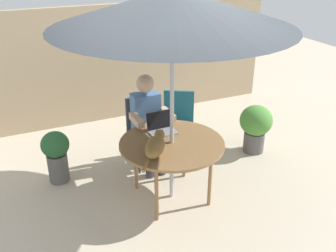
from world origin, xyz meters
The scene contains 11 objects.
ground_plane centered at (0.00, 0.00, 0.00)m, with size 14.00×14.00×0.00m, color beige.
fence_back centered at (0.00, 2.40, 0.91)m, with size 5.57×0.08×1.82m, color tan.
patio_table centered at (0.00, 0.00, 0.66)m, with size 1.14×1.14×0.71m.
patio_umbrella centered at (0.00, 0.00, 2.10)m, with size 2.33×2.33×2.28m.
chair_occupied centered at (0.00, 0.86, 0.52)m, with size 0.40×0.40×0.89m.
chair_empty centered at (0.48, 0.85, 0.52)m, with size 0.55×0.55×0.89m.
person_seated centered at (0.00, 0.70, 0.69)m, with size 0.48×0.48×1.23m.
laptop centered at (0.00, 0.30, 0.77)m, with size 0.31×0.26×0.21m.
cat centered at (-0.25, -0.14, 0.79)m, with size 0.44×0.54×0.17m.
potted_plant_near_fence centered at (1.48, 0.50, 0.40)m, with size 0.44×0.44×0.68m.
potted_plant_by_chair centered at (-1.12, 0.86, 0.38)m, with size 0.33×0.33×0.66m.
Camera 1 is at (-1.51, -3.28, 2.66)m, focal length 40.79 mm.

